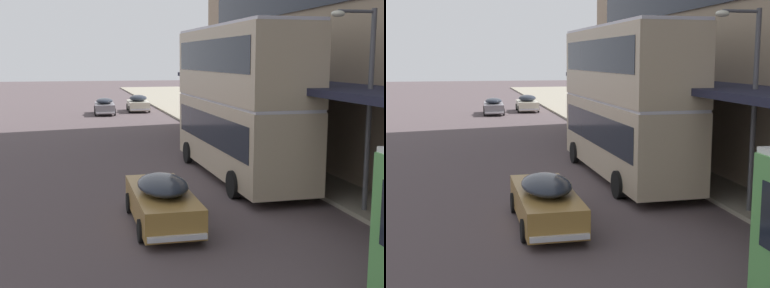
% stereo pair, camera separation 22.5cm
% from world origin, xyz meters
% --- Properties ---
extents(transit_bus_kerbside_front, '(2.94, 10.46, 6.22)m').
position_xyz_m(transit_bus_kerbside_front, '(4.21, 20.79, 3.35)').
color(transit_bus_kerbside_front, tan).
rests_on(transit_bus_kerbside_front, ground).
extents(sedan_second_near, '(1.81, 4.91, 1.53)m').
position_xyz_m(sedan_second_near, '(0.02, 15.11, 0.77)').
color(sedan_second_near, '#A27638').
rests_on(sedan_second_near, ground).
extents(sedan_oncoming_rear, '(2.09, 4.42, 1.56)m').
position_xyz_m(sedan_oncoming_rear, '(3.80, 49.73, 0.77)').
color(sedan_oncoming_rear, beige).
rests_on(sedan_oncoming_rear, ground).
extents(sedan_second_mid, '(1.93, 4.76, 1.46)m').
position_xyz_m(sedan_second_mid, '(0.57, 47.87, 0.73)').
color(sedan_second_mid, gray).
rests_on(sedan_second_mid, ground).
extents(street_lamp, '(1.50, 0.28, 6.26)m').
position_xyz_m(street_lamp, '(6.30, 14.70, 3.84)').
color(street_lamp, '#4C4C51').
rests_on(street_lamp, sidewalk_kerb).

